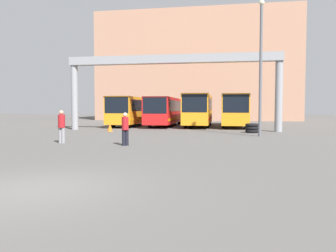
{
  "coord_description": "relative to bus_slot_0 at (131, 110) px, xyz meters",
  "views": [
    {
      "loc": [
        4.32,
        -6.97,
        1.91
      ],
      "look_at": [
        -0.57,
        22.27,
        0.3
      ],
      "focal_mm": 35.0,
      "sensor_mm": 36.0,
      "label": 1
    }
  ],
  "objects": [
    {
      "name": "ground_plane",
      "position": [
        5.44,
        -27.29,
        -1.76
      ],
      "size": [
        200.0,
        200.0,
        0.0
      ],
      "primitive_type": "plane",
      "color": "#514F4C"
    },
    {
      "name": "building_backdrop",
      "position": [
        5.44,
        21.83,
        6.87
      ],
      "size": [
        32.1,
        12.0,
        17.26
      ],
      "color": "tan",
      "rests_on": "ground"
    },
    {
      "name": "overhead_gantry",
      "position": [
        5.44,
        -6.7,
        3.37
      ],
      "size": [
        18.14,
        0.8,
        6.4
      ],
      "color": "gray",
      "rests_on": "ground"
    },
    {
      "name": "bus_slot_0",
      "position": [
        0.0,
        0.0,
        0.0
      ],
      "size": [
        2.53,
        10.08,
        3.06
      ],
      "color": "orange",
      "rests_on": "ground"
    },
    {
      "name": "bus_slot_1",
      "position": [
        3.63,
        0.86,
        -0.03
      ],
      "size": [
        2.45,
        11.8,
        3.0
      ],
      "color": "red",
      "rests_on": "ground"
    },
    {
      "name": "bus_slot_2",
      "position": [
        7.26,
        0.18,
        0.12
      ],
      "size": [
        2.49,
        10.44,
        3.28
      ],
      "color": "orange",
      "rests_on": "ground"
    },
    {
      "name": "bus_slot_3",
      "position": [
        10.89,
        0.91,
        0.1
      ],
      "size": [
        2.5,
        11.9,
        3.24
      ],
      "color": "orange",
      "rests_on": "ground"
    },
    {
      "name": "pedestrian_far_center",
      "position": [
        1.07,
        -17.61,
        -0.81
      ],
      "size": [
        0.37,
        0.37,
        1.8
      ],
      "rotation": [
        0.0,
        0.0,
        6.26
      ],
      "color": "gray",
      "rests_on": "ground"
    },
    {
      "name": "pedestrian_near_right",
      "position": [
        4.85,
        -18.19,
        -0.86
      ],
      "size": [
        0.35,
        0.35,
        1.69
      ],
      "rotation": [
        0.0,
        0.0,
        0.5
      ],
      "color": "black",
      "rests_on": "ground"
    },
    {
      "name": "traffic_cone",
      "position": [
        0.59,
        -8.5,
        -1.41
      ],
      "size": [
        0.46,
        0.46,
        0.71
      ],
      "color": "orange",
      "rests_on": "ground"
    },
    {
      "name": "tire_stack",
      "position": [
        12.03,
        -8.03,
        -1.4
      ],
      "size": [
        1.04,
        1.04,
        0.72
      ],
      "color": "black",
      "rests_on": "ground"
    },
    {
      "name": "lamp_post",
      "position": [
        12.26,
        -11.32,
        3.17
      ],
      "size": [
        0.36,
        0.36,
        9.13
      ],
      "color": "#595B60",
      "rests_on": "ground"
    }
  ]
}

